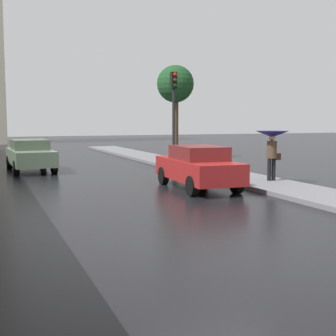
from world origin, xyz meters
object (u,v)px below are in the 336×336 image
object	(u,v)px
pedestrian_with_umbrella_far	(272,140)
car_green_mid_road	(30,155)
traffic_light	(174,101)
street_tree_near	(175,86)
car_red_near_kerb	(198,167)

from	to	relation	value
pedestrian_with_umbrella_far	car_green_mid_road	bearing A→B (deg)	-42.26
traffic_light	car_green_mid_road	bearing A→B (deg)	164.10
street_tree_near	pedestrian_with_umbrella_far	bearing A→B (deg)	-95.44
car_red_near_kerb	street_tree_near	world-z (taller)	street_tree_near
car_red_near_kerb	pedestrian_with_umbrella_far	bearing A→B (deg)	1.94
car_green_mid_road	street_tree_near	world-z (taller)	street_tree_near
car_red_near_kerb	traffic_light	size ratio (longest dim) A/B	0.97
pedestrian_with_umbrella_far	traffic_light	bearing A→B (deg)	-74.25
car_green_mid_road	traffic_light	size ratio (longest dim) A/B	0.99
car_red_near_kerb	pedestrian_with_umbrella_far	size ratio (longest dim) A/B	2.38
car_red_near_kerb	pedestrian_with_umbrella_far	xyz separation A→B (m)	(2.90, -0.05, 0.85)
car_green_mid_road	street_tree_near	distance (m)	10.07
car_green_mid_road	street_tree_near	xyz separation A→B (m)	(8.65, 3.71, 3.55)
car_red_near_kerb	street_tree_near	size ratio (longest dim) A/B	0.76
pedestrian_with_umbrella_far	car_red_near_kerb	bearing A→B (deg)	2.03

